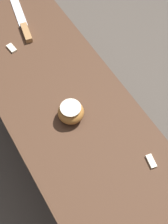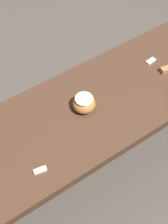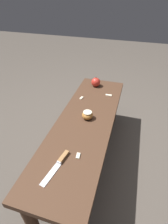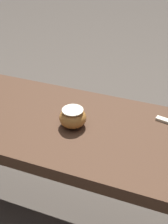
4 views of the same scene
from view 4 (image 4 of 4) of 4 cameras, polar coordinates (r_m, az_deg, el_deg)
The scene contains 4 objects.
ground_plane at distance 1.29m, azimuth -3.03°, elevation -18.08°, with size 8.00×8.00×0.00m, color #4C443D.
wooden_bench at distance 1.02m, azimuth -3.64°, elevation -5.39°, with size 1.35×0.40×0.45m.
apple_cut at distance 0.94m, azimuth -2.05°, elevation -1.01°, with size 0.08×0.08×0.06m.
apple_slice_near_bowl at distance 1.00m, azimuth 14.21°, elevation -1.36°, with size 0.04×0.03×0.01m.
Camera 4 is at (0.34, -0.71, 1.01)m, focal length 50.00 mm.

